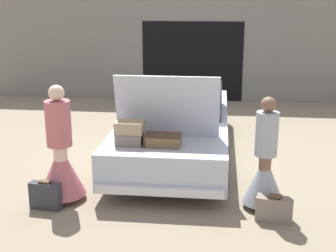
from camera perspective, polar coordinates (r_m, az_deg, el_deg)
The scene contains 7 objects.
ground_plane at distance 8.90m, azimuth 0.97°, elevation -3.31°, with size 40.00×40.00×0.00m, color #7F705B.
garage_wall_back at distance 13.23m, azimuth 3.02°, elevation 9.13°, with size 12.00×0.14×2.80m.
car at distance 8.74m, azimuth 0.97°, elevation 0.21°, with size 1.93×4.92×1.74m.
person_left at distance 6.91m, azimuth -12.94°, elevation -4.10°, with size 0.68×0.68×1.70m.
person_right at distance 6.63m, azimuth 11.70°, elevation -5.19°, with size 0.59×0.59×1.59m.
suitcase_beside_left_person at distance 6.80m, azimuth -14.70°, elevation -8.22°, with size 0.46×0.20×0.42m.
suitcase_beside_right_person at distance 6.43m, azimuth 12.83°, elevation -9.83°, with size 0.51×0.30×0.36m.
Camera 1 is at (0.80, -8.37, 2.89)m, focal length 50.00 mm.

